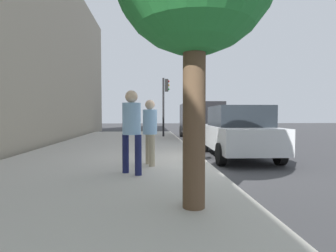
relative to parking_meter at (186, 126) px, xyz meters
name	(u,v)px	position (x,y,z in m)	size (l,w,h in m)	color
ground_plane	(206,165)	(0.27, -0.61, -1.17)	(80.00, 80.00, 0.00)	#38383A
sidewalk_slab	(102,164)	(0.27, 2.39, -1.09)	(28.00, 6.00, 0.15)	#B7B2A8
parking_meter	(186,126)	(0.00, 0.00, 0.00)	(0.36, 0.12, 1.41)	gray
pedestrian_at_meter	(150,127)	(-0.39, 1.02, -0.01)	(0.51, 0.37, 1.72)	tan
pedestrian_bystander	(132,124)	(-1.45, 1.42, 0.10)	(0.42, 0.45, 1.86)	#191E4C
parked_sedan_near	(237,132)	(1.56, -1.96, -0.27)	(4.46, 2.08, 1.77)	silver
parked_van_far	(199,119)	(8.76, -1.96, 0.09)	(5.26, 2.26, 2.18)	black
traffic_signal	(165,97)	(9.17, 0.11, 1.41)	(0.24, 0.44, 3.60)	black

